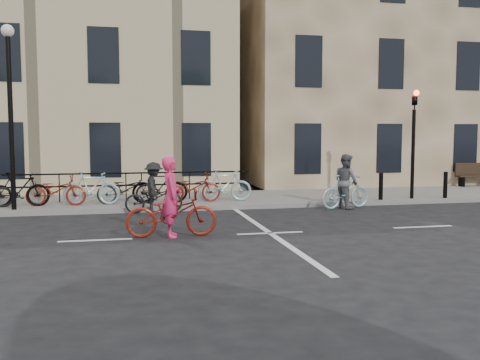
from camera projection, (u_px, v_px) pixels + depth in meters
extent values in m
plane|color=black|center=(270.00, 233.00, 12.63)|extent=(120.00, 120.00, 0.00)
cube|color=slate|center=(105.00, 203.00, 17.62)|extent=(46.00, 4.00, 0.15)
cube|color=#836F4F|center=(375.00, 57.00, 26.65)|extent=(14.00, 10.00, 12.00)
cylinder|color=black|center=(413.00, 154.00, 18.03)|extent=(0.12, 0.12, 3.00)
imported|color=black|center=(415.00, 96.00, 17.86)|extent=(0.15, 0.18, 0.90)
sphere|color=#FF0C05|center=(417.00, 93.00, 17.74)|extent=(0.18, 0.18, 0.18)
cylinder|color=black|center=(11.00, 123.00, 15.31)|extent=(0.14, 0.14, 5.00)
sphere|color=silver|center=(7.00, 31.00, 15.08)|extent=(0.36, 0.36, 0.36)
cylinder|color=black|center=(381.00, 186.00, 17.77)|extent=(0.14, 0.14, 0.90)
cylinder|color=black|center=(445.00, 185.00, 18.28)|extent=(0.14, 0.14, 0.90)
cube|color=black|center=(462.00, 182.00, 22.25)|extent=(0.06, 0.38, 0.40)
cube|color=black|center=(475.00, 176.00, 22.35)|extent=(1.60, 0.40, 0.06)
cube|color=black|center=(472.00, 169.00, 22.50)|extent=(1.60, 0.06, 0.50)
cube|color=black|center=(110.00, 186.00, 17.51)|extent=(9.35, 0.04, 0.95)
imported|color=black|center=(19.00, 189.00, 16.08)|extent=(1.75, 0.49, 1.05)
imported|color=maroon|center=(56.00, 190.00, 16.30)|extent=(1.80, 0.63, 0.95)
imported|color=#9AC1CA|center=(91.00, 188.00, 16.52)|extent=(1.75, 0.49, 1.05)
imported|color=black|center=(126.00, 189.00, 16.75)|extent=(1.80, 0.63, 0.95)
imported|color=black|center=(160.00, 186.00, 16.96)|extent=(1.75, 0.49, 1.05)
imported|color=maroon|center=(193.00, 187.00, 17.19)|extent=(1.80, 0.63, 0.95)
imported|color=#9AC1CA|center=(225.00, 185.00, 17.41)|extent=(1.75, 0.49, 1.05)
imported|color=maroon|center=(171.00, 213.00, 12.18)|extent=(2.08, 0.76, 1.08)
imported|color=#E72863|center=(171.00, 197.00, 12.14)|extent=(0.45, 0.68, 1.84)
imported|color=#9AC1CA|center=(346.00, 192.00, 16.77)|extent=(1.84, 0.91, 1.07)
imported|color=#55565A|center=(346.00, 181.00, 16.74)|extent=(0.83, 0.97, 1.72)
imported|color=black|center=(154.00, 198.00, 15.86)|extent=(1.72, 0.66, 0.89)
imported|color=black|center=(154.00, 188.00, 15.83)|extent=(0.60, 1.00, 1.51)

